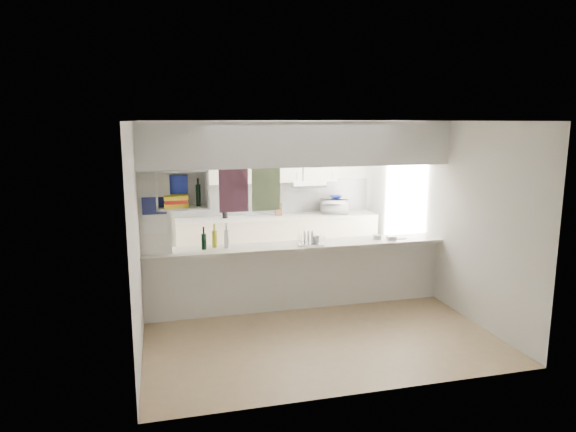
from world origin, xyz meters
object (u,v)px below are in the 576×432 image
object	(u,v)px
microwave	(334,206)
dish_rack	(311,238)
bowl	(336,197)
wine_bottles	(216,239)

from	to	relation	value
microwave	dish_rack	world-z (taller)	microwave
microwave	bowl	distance (m)	0.17
microwave	wine_bottles	bearing A→B (deg)	53.76
bowl	dish_rack	distance (m)	2.47
microwave	dish_rack	size ratio (longest dim) A/B	1.20
wine_bottles	microwave	bearing A→B (deg)	40.71
microwave	dish_rack	distance (m)	2.40
bowl	wine_bottles	bearing A→B (deg)	-139.28
dish_rack	microwave	bearing A→B (deg)	74.11
dish_rack	wine_bottles	xyz separation A→B (m)	(-1.30, 0.08, 0.05)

